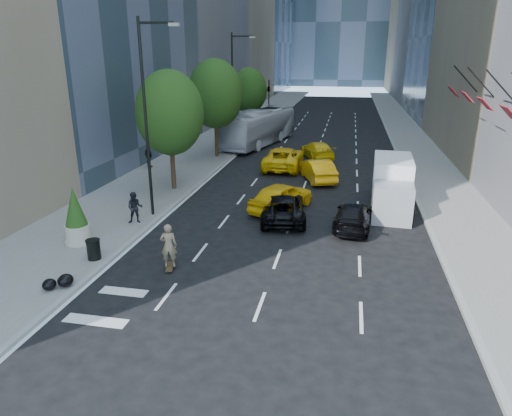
% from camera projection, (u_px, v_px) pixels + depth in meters
% --- Properties ---
extents(ground, '(160.00, 160.00, 0.00)m').
position_uv_depth(ground, '(255.00, 257.00, 19.98)').
color(ground, black).
rests_on(ground, ground).
extents(sidewalk_left, '(6.00, 120.00, 0.15)m').
position_uv_depth(sidewalk_left, '(229.00, 135.00, 49.49)').
color(sidewalk_left, slate).
rests_on(sidewalk_left, ground).
extents(sidewalk_right, '(4.00, 120.00, 0.15)m').
position_uv_depth(sidewalk_right, '(412.00, 141.00, 45.92)').
color(sidewalk_right, slate).
rests_on(sidewalk_right, ground).
extents(lamp_near, '(2.13, 0.22, 10.00)m').
position_uv_depth(lamp_near, '(148.00, 109.00, 23.02)').
color(lamp_near, black).
rests_on(lamp_near, sidewalk_left).
extents(lamp_far, '(2.13, 0.22, 10.00)m').
position_uv_depth(lamp_far, '(234.00, 85.00, 39.72)').
color(lamp_far, black).
rests_on(lamp_far, sidewalk_left).
extents(tree_near, '(4.20, 4.20, 7.46)m').
position_uv_depth(tree_near, '(170.00, 113.00, 28.09)').
color(tree_near, black).
rests_on(tree_near, sidewalk_left).
extents(tree_mid, '(4.50, 4.50, 7.99)m').
position_uv_depth(tree_mid, '(215.00, 94.00, 37.26)').
color(tree_mid, black).
rests_on(tree_mid, sidewalk_left).
extents(tree_far, '(3.90, 3.90, 6.92)m').
position_uv_depth(tree_far, '(249.00, 91.00, 49.55)').
color(tree_far, black).
rests_on(tree_far, sidewalk_left).
extents(traffic_signal, '(2.48, 0.53, 5.20)m').
position_uv_depth(traffic_signal, '(269.00, 89.00, 56.95)').
color(traffic_signal, black).
rests_on(traffic_signal, sidewalk_left).
extents(facade_flags, '(1.85, 13.30, 2.05)m').
position_uv_depth(facade_flags, '(479.00, 97.00, 25.28)').
color(facade_flags, black).
rests_on(facade_flags, ground).
extents(skateboarder, '(0.77, 0.61, 1.86)m').
position_uv_depth(skateboarder, '(169.00, 248.00, 18.56)').
color(skateboarder, '#816F50').
rests_on(skateboarder, ground).
extents(black_sedan_lincoln, '(3.00, 5.20, 1.36)m').
position_uv_depth(black_sedan_lincoln, '(283.00, 207.00, 24.31)').
color(black_sedan_lincoln, black).
rests_on(black_sedan_lincoln, ground).
extents(black_sedan_mercedes, '(2.15, 4.52, 1.27)m').
position_uv_depth(black_sedan_mercedes, '(353.00, 216.00, 23.15)').
color(black_sedan_mercedes, black).
rests_on(black_sedan_mercedes, ground).
extents(taxi_a, '(3.59, 5.04, 1.59)m').
position_uv_depth(taxi_a, '(281.00, 197.00, 25.72)').
color(taxi_a, yellow).
rests_on(taxi_a, ground).
extents(taxi_b, '(3.08, 4.87, 1.51)m').
position_uv_depth(taxi_b, '(317.00, 170.00, 31.79)').
color(taxi_b, '#FFAA0D').
rests_on(taxi_b, ground).
extents(taxi_c, '(2.76, 5.89, 1.63)m').
position_uv_depth(taxi_c, '(284.00, 158.00, 35.19)').
color(taxi_c, yellow).
rests_on(taxi_c, ground).
extents(taxi_d, '(3.52, 5.22, 1.40)m').
position_uv_depth(taxi_d, '(317.00, 150.00, 38.56)').
color(taxi_d, yellow).
rests_on(taxi_d, ground).
extents(city_bus, '(5.49, 12.37, 3.36)m').
position_uv_depth(city_bus, '(259.00, 127.00, 44.17)').
color(city_bus, silver).
rests_on(city_bus, ground).
extents(box_truck, '(2.43, 5.99, 2.81)m').
position_uv_depth(box_truck, '(392.00, 185.00, 25.77)').
color(box_truck, white).
rests_on(box_truck, ground).
extents(pedestrian_a, '(0.95, 0.83, 1.64)m').
position_uv_depth(pedestrian_a, '(135.00, 208.00, 23.33)').
color(pedestrian_a, black).
rests_on(pedestrian_a, sidewalk_left).
extents(pedestrian_b, '(1.08, 0.98, 1.77)m').
position_uv_depth(pedestrian_b, '(149.00, 156.00, 34.87)').
color(pedestrian_b, black).
rests_on(pedestrian_b, sidewalk_left).
extents(trash_can, '(0.56, 0.56, 0.84)m').
position_uv_depth(trash_can, '(94.00, 250.00, 19.32)').
color(trash_can, black).
rests_on(trash_can, sidewalk_left).
extents(planter_shrub, '(1.10, 1.10, 2.65)m').
position_uv_depth(planter_shrub, '(76.00, 217.00, 20.70)').
color(planter_shrub, beige).
rests_on(planter_shrub, sidewalk_left).
extents(garbage_bags, '(0.97, 0.94, 0.48)m').
position_uv_depth(garbage_bags, '(59.00, 282.00, 17.00)').
color(garbage_bags, black).
rests_on(garbage_bags, sidewalk_left).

